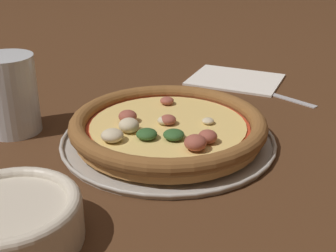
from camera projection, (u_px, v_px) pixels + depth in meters
The scene contains 7 objects.
ground_plane at pixel (168, 143), 0.64m from camera, with size 3.00×3.00×0.00m, color #4C2D19.
pizza_tray at pixel (168, 140), 0.64m from camera, with size 0.29×0.29×0.01m.
pizza at pixel (168, 127), 0.63m from camera, with size 0.27×0.27×0.04m.
bowl_near at pixel (11, 219), 0.44m from camera, with size 0.13×0.13×0.05m.
drinking_cup at pixel (10, 95), 0.65m from camera, with size 0.08×0.08×0.11m.
napkin at pixel (235, 79), 0.88m from camera, with size 0.20×0.19×0.01m.
fork at pixel (266, 92), 0.82m from camera, with size 0.13×0.14×0.00m.
Camera 1 is at (0.01, 0.57, 0.28)m, focal length 50.00 mm.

